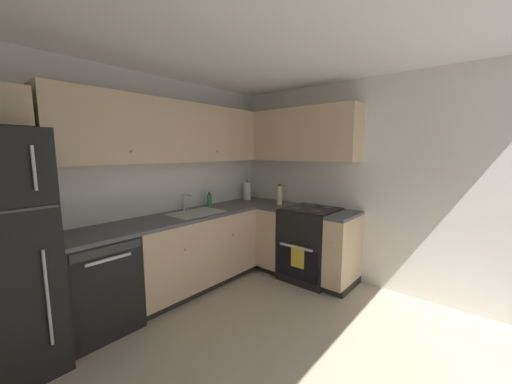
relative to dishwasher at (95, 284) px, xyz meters
name	(u,v)px	position (x,y,z in m)	size (l,w,h in m)	color
ground_plane	(267,359)	(0.68, -1.41, -0.44)	(3.58, 3.42, 0.02)	#BCAD93
wall_back	(143,187)	(0.68, 0.33, 0.78)	(3.68, 0.05, 2.42)	silver
wall_right	(361,184)	(2.50, -1.41, 0.78)	(0.05, 3.52, 2.42)	silver
ceiling	(269,22)	(0.68, -1.41, 2.02)	(3.68, 3.52, 0.05)	white
dishwasher	(95,284)	(0.00, 0.00, 0.00)	(0.60, 0.63, 0.86)	black
lower_cabinets_back	(194,251)	(1.09, 0.00, 0.00)	(1.57, 0.62, 0.86)	tan
countertop_back	(192,215)	(1.09, 0.00, 0.44)	(2.77, 0.60, 0.04)	#4C4C51
lower_cabinets_right	(304,244)	(2.17, -0.85, 0.00)	(0.62, 1.18, 0.86)	tan
countertop_right	(305,210)	(2.17, -0.85, 0.44)	(0.60, 1.18, 0.03)	#4C4C51
oven_range	(311,243)	(2.19, -0.93, 0.02)	(0.68, 0.62, 1.04)	black
upper_cabinets_back	(170,132)	(0.93, 0.14, 1.38)	(2.45, 0.34, 0.66)	tan
upper_cabinets_right	(293,135)	(2.31, -0.57, 1.38)	(0.32, 1.73, 0.66)	tan
sink	(196,217)	(1.12, -0.03, 0.42)	(0.60, 0.40, 0.10)	#B7B7BC
faucet	(185,201)	(1.12, 0.18, 0.59)	(0.07, 0.16, 0.21)	silver
soap_bottle	(209,200)	(1.50, 0.18, 0.54)	(0.06, 0.06, 0.18)	#338C4C
paper_towel_roll	(247,191)	(2.22, 0.16, 0.59)	(0.11, 0.11, 0.31)	white
oil_bottle	(279,195)	(2.17, -0.45, 0.59)	(0.07, 0.07, 0.28)	beige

